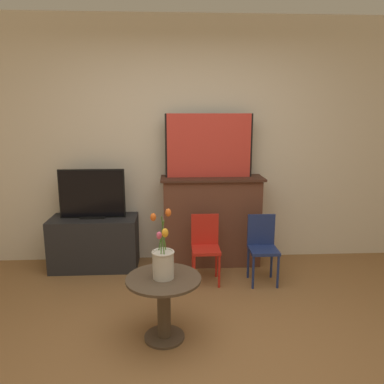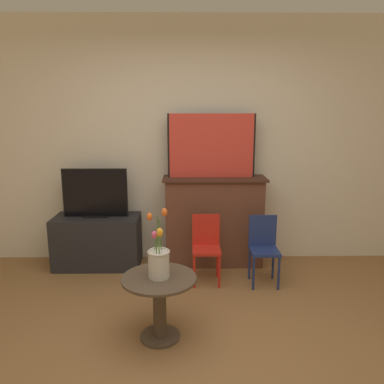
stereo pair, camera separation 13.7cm
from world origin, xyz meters
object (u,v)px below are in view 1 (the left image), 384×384
tv_monitor (92,194)px  chair_red (205,244)px  painting (209,146)px  chair_blue (262,244)px  vase_tulips (163,260)px

tv_monitor → chair_red: bearing=-18.6°
painting → tv_monitor: 1.36m
painting → chair_red: 1.05m
painting → chair_blue: painting is taller
chair_blue → vase_tulips: size_ratio=1.37×
tv_monitor → chair_blue: size_ratio=1.03×
painting → vase_tulips: size_ratio=1.89×
vase_tulips → chair_red: bearing=68.0°
chair_red → vase_tulips: 1.09m
chair_red → vase_tulips: (-0.40, -0.98, 0.24)m
chair_blue → vase_tulips: 1.37m
painting → chair_blue: (0.50, -0.51, -0.94)m
painting → tv_monitor: bearing=-176.9°
chair_blue → vase_tulips: bearing=-135.8°
tv_monitor → chair_blue: tv_monitor is taller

